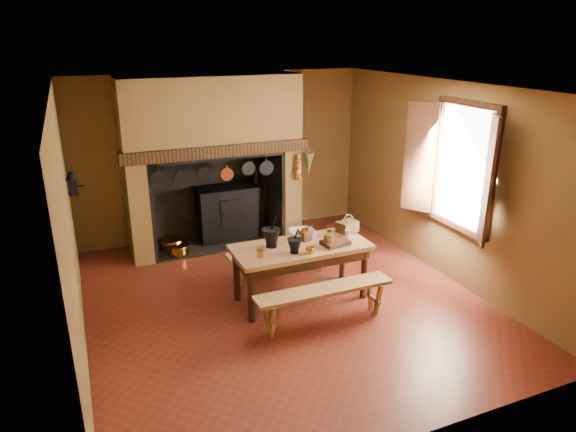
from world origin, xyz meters
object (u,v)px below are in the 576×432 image
(bench_front, at_px, (324,297))
(iron_range, at_px, (227,212))
(coffee_grinder, at_px, (305,235))
(wicker_basket, at_px, (347,226))
(work_table, at_px, (301,254))
(mixing_bowl, at_px, (302,233))

(bench_front, bearing_deg, iron_range, 94.91)
(coffee_grinder, xyz_separation_m, wicker_basket, (0.68, 0.06, 0.01))
(work_table, distance_m, bench_front, 0.75)
(work_table, xyz_separation_m, bench_front, (0.00, -0.70, -0.29))
(bench_front, bearing_deg, work_table, 90.00)
(iron_range, bearing_deg, coffee_grinder, -80.44)
(wicker_basket, bearing_deg, work_table, 177.56)
(coffee_grinder, bearing_deg, work_table, -148.14)
(work_table, relative_size, mixing_bowl, 5.08)
(iron_range, relative_size, coffee_grinder, 7.88)
(work_table, distance_m, mixing_bowl, 0.36)
(work_table, xyz_separation_m, wicker_basket, (0.80, 0.20, 0.21))
(coffee_grinder, relative_size, mixing_bowl, 0.57)
(iron_range, height_order, wicker_basket, iron_range)
(iron_range, height_order, coffee_grinder, iron_range)
(bench_front, height_order, coffee_grinder, coffee_grinder)
(coffee_grinder, relative_size, wicker_basket, 0.64)
(mixing_bowl, bearing_deg, wicker_basket, -7.55)
(work_table, bearing_deg, wicker_basket, 13.99)
(work_table, relative_size, coffee_grinder, 8.85)
(mixing_bowl, xyz_separation_m, wicker_basket, (0.66, -0.09, 0.04))
(iron_range, bearing_deg, work_table, -83.72)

